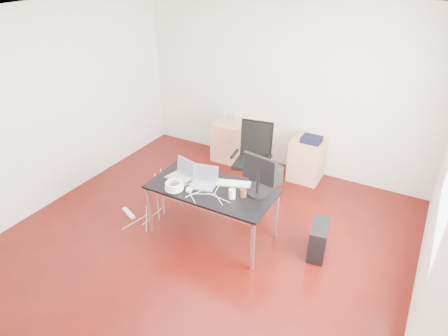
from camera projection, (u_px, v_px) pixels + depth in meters
The scene contains 18 objects.
room_shell at pixel (203, 147), 4.51m from camera, with size 5.00×5.00×5.00m.
desk at pixel (212, 191), 5.04m from camera, with size 1.60×0.80×0.73m.
office_chair at pixel (253, 155), 6.07m from camera, with size 0.54×0.56×1.08m.
filing_cabinet_left at pixel (229, 141), 7.09m from camera, with size 0.50×0.50×0.70m, color tan.
filing_cabinet_right at pixel (307, 159), 6.48m from camera, with size 0.50×0.50×0.70m, color tan.
pc_tower at pixel (318, 240), 4.93m from camera, with size 0.20×0.45×0.44m, color black.
wastebasket at pixel (276, 175), 6.46m from camera, with size 0.24×0.24×0.28m, color black.
power_strip at pixel (129, 213), 5.76m from camera, with size 0.30×0.06×0.04m, color white.
laptop_left at pixel (182, 174), 5.22m from camera, with size 0.38×0.33×0.23m.
laptop_right at pixel (203, 181), 5.06m from camera, with size 0.38×0.32×0.23m.
monitor at pixel (259, 173), 4.77m from camera, with size 0.45×0.26×0.51m.
keyboard at pixel (233, 183), 5.09m from camera, with size 0.44×0.14×0.02m, color white.
cup_white at pixel (232, 194), 4.79m from camera, with size 0.08×0.08×0.12m, color white.
cup_brown at pixel (243, 193), 4.82m from camera, with size 0.08×0.08×0.10m, color #552C1D.
cable_coil at pixel (174, 186), 4.96m from camera, with size 0.24×0.24×0.11m.
power_adapter at pixel (189, 190), 4.95m from camera, with size 0.07×0.07×0.03m, color white.
speaker at pixel (230, 118), 6.87m from camera, with size 0.09×0.08×0.18m, color #9E9E9E.
navy_garment at pixel (312, 139), 6.22m from camera, with size 0.30×0.24×0.09m, color black.
Camera 1 is at (2.21, -3.42, 3.41)m, focal length 32.00 mm.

